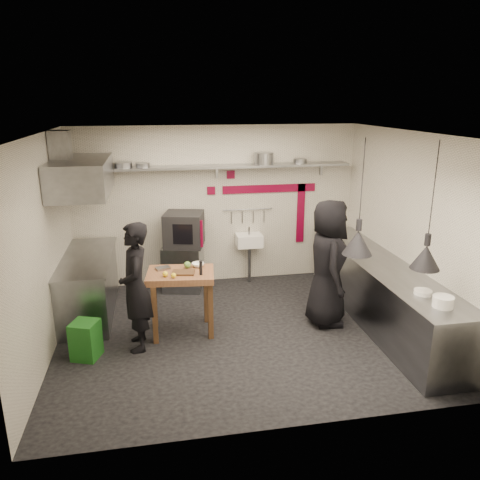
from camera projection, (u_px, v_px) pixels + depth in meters
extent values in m
plane|color=black|center=(238.00, 332.00, 6.73)|extent=(5.00, 5.00, 0.00)
plane|color=beige|center=(237.00, 134.00, 5.92)|extent=(5.00, 5.00, 0.00)
cube|color=beige|center=(217.00, 206.00, 8.31)|extent=(5.00, 0.04, 2.80)
cube|color=beige|center=(277.00, 303.00, 4.35)|extent=(5.00, 0.04, 2.80)
cube|color=beige|center=(43.00, 249.00, 5.90)|extent=(0.04, 4.20, 2.80)
cube|color=beige|center=(408.00, 230.00, 6.76)|extent=(0.04, 4.20, 2.80)
cube|color=maroon|center=(269.00, 189.00, 8.37)|extent=(1.70, 0.02, 0.14)
cube|color=maroon|center=(301.00, 213.00, 8.61)|extent=(0.14, 0.02, 1.10)
cube|color=maroon|center=(231.00, 175.00, 8.17)|extent=(0.14, 0.02, 0.14)
cube|color=maroon|center=(211.00, 191.00, 8.19)|extent=(0.14, 0.02, 0.14)
cube|color=slate|center=(218.00, 167.00, 7.93)|extent=(4.60, 0.34, 0.04)
cube|color=slate|center=(103.00, 174.00, 7.77)|extent=(0.04, 0.06, 0.24)
cube|color=slate|center=(217.00, 171.00, 8.10)|extent=(0.04, 0.06, 0.24)
cube|color=slate|center=(321.00, 168.00, 8.42)|extent=(0.04, 0.06, 0.24)
cylinder|color=slate|center=(123.00, 165.00, 7.64)|extent=(0.36, 0.36, 0.09)
cylinder|color=slate|center=(143.00, 165.00, 7.70)|extent=(0.28, 0.28, 0.07)
cylinder|color=slate|center=(264.00, 158.00, 8.03)|extent=(0.35, 0.35, 0.20)
cylinder|color=slate|center=(300.00, 161.00, 8.16)|extent=(0.25, 0.25, 0.08)
cube|color=slate|center=(183.00, 267.00, 8.18)|extent=(0.77, 0.73, 0.80)
cube|color=black|center=(184.00, 229.00, 7.95)|extent=(0.75, 0.72, 0.58)
cube|color=maroon|center=(186.00, 234.00, 7.71)|extent=(0.55, 0.16, 0.46)
cube|color=black|center=(183.00, 234.00, 7.67)|extent=(0.32, 0.09, 0.34)
cube|color=white|center=(249.00, 240.00, 8.41)|extent=(0.46, 0.34, 0.22)
cylinder|color=slate|center=(249.00, 231.00, 8.36)|extent=(0.03, 0.03, 0.14)
cylinder|color=slate|center=(249.00, 264.00, 8.50)|extent=(0.06, 0.06, 0.66)
cylinder|color=slate|center=(248.00, 209.00, 8.39)|extent=(0.90, 0.02, 0.02)
cube|color=slate|center=(379.00, 293.00, 6.97)|extent=(0.70, 3.80, 0.90)
cube|color=slate|center=(382.00, 263.00, 6.84)|extent=(0.76, 3.90, 0.03)
cylinder|color=white|center=(443.00, 302.00, 5.35)|extent=(0.31, 0.31, 0.13)
cylinder|color=white|center=(423.00, 292.00, 5.72)|extent=(0.27, 0.27, 0.05)
cube|color=slate|center=(89.00, 286.00, 7.22)|extent=(0.70, 1.90, 0.90)
cube|color=slate|center=(86.00, 257.00, 7.09)|extent=(0.76, 2.00, 0.03)
cube|color=slate|center=(82.00, 176.00, 6.74)|extent=(0.78, 1.60, 0.50)
cube|color=slate|center=(60.00, 149.00, 6.58)|extent=(0.28, 0.28, 0.50)
cube|color=#185818|center=(86.00, 340.00, 6.01)|extent=(0.41, 0.41, 0.50)
cube|color=#4E321C|center=(183.00, 272.00, 6.43)|extent=(0.34, 0.26, 0.02)
cylinder|color=black|center=(201.00, 268.00, 6.35)|extent=(0.05, 0.05, 0.20)
sphere|color=yellow|center=(165.00, 274.00, 6.30)|extent=(0.10, 0.10, 0.07)
sphere|color=yellow|center=(174.00, 275.00, 6.25)|extent=(0.08, 0.08, 0.07)
sphere|color=#5F913B|center=(187.00, 265.00, 6.62)|extent=(0.12, 0.12, 0.10)
cube|color=slate|center=(163.00, 268.00, 6.58)|extent=(0.22, 0.18, 0.03)
imported|color=white|center=(198.00, 265.00, 6.68)|extent=(0.20, 0.20, 0.06)
imported|color=black|center=(136.00, 287.00, 6.10)|extent=(0.46, 0.66, 1.73)
imported|color=black|center=(328.00, 263.00, 6.78)|extent=(0.73, 1.00, 1.87)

